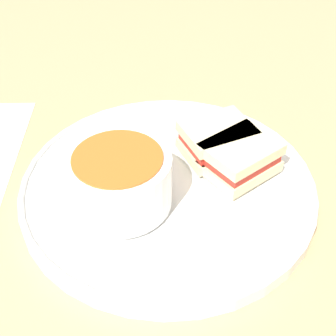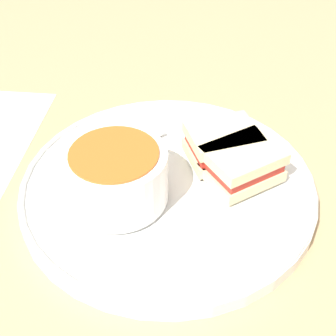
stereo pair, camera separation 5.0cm
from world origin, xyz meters
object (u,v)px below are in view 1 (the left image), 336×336
Objects in this scene: soup_bowl at (119,180)px; spoon at (89,165)px; sandwich_half_far at (217,140)px; sandwich_half_near at (239,155)px.

spoon is (0.06, 0.03, -0.03)m from soup_bowl.
sandwich_half_far is (0.06, -0.12, -0.01)m from soup_bowl.
spoon is at bearing 79.36° from sandwich_half_near.
soup_bowl reaches higher than sandwich_half_near.
soup_bowl is 1.18× the size of sandwich_half_far.
sandwich_half_near is (0.03, -0.13, -0.01)m from soup_bowl.
sandwich_half_near is 1.08× the size of sandwich_half_far.
spoon is 1.26× the size of sandwich_half_far.
sandwich_half_near is (-0.03, -0.16, 0.02)m from spoon.
spoon is 0.15m from sandwich_half_far.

